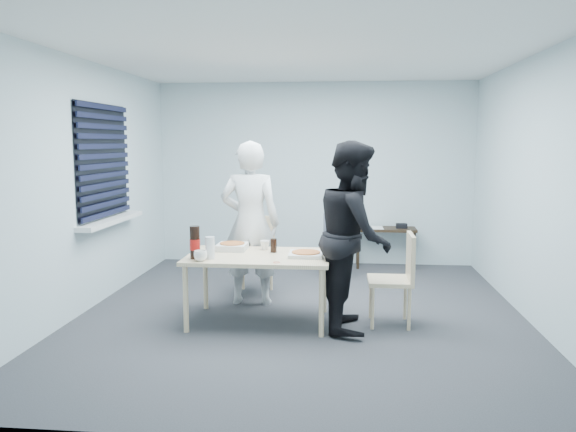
# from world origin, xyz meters

# --- Properties ---
(room) EXTENTS (5.00, 5.00, 5.00)m
(room) POSITION_xyz_m (-2.20, 0.40, 1.44)
(room) COLOR #2F2F34
(room) RESTS_ON ground
(dining_table) EXTENTS (1.37, 0.87, 0.67)m
(dining_table) POSITION_xyz_m (-0.39, -0.29, 0.61)
(dining_table) COLOR beige
(dining_table) RESTS_ON ground
(chair_far) EXTENTS (0.42, 0.42, 0.89)m
(chair_far) POSITION_xyz_m (-0.60, 0.81, 0.51)
(chair_far) COLOR beige
(chair_far) RESTS_ON ground
(chair_right) EXTENTS (0.42, 0.42, 0.89)m
(chair_right) POSITION_xyz_m (0.96, -0.25, 0.51)
(chair_right) COLOR beige
(chair_right) RESTS_ON ground
(person_white) EXTENTS (0.65, 0.42, 1.77)m
(person_white) POSITION_xyz_m (-0.58, 0.34, 0.89)
(person_white) COLOR silver
(person_white) RESTS_ON ground
(person_black) EXTENTS (0.47, 0.86, 1.77)m
(person_black) POSITION_xyz_m (0.52, -0.37, 0.89)
(person_black) COLOR black
(person_black) RESTS_ON ground
(side_table) EXTENTS (0.84, 0.37, 0.56)m
(side_table) POSITION_xyz_m (1.01, 2.28, 0.48)
(side_table) COLOR #2E2214
(side_table) RESTS_ON ground
(stool) EXTENTS (0.33, 0.33, 0.46)m
(stool) POSITION_xyz_m (0.30, 1.62, 0.34)
(stool) COLOR black
(stool) RESTS_ON ground
(backpack) EXTENTS (0.27, 0.20, 0.38)m
(backpack) POSITION_xyz_m (0.30, 1.60, 0.64)
(backpack) COLOR slate
(backpack) RESTS_ON stool
(pizza_box_a) EXTENTS (0.29, 0.29, 0.07)m
(pizza_box_a) POSITION_xyz_m (-0.70, -0.07, 0.70)
(pizza_box_a) COLOR silver
(pizza_box_a) RESTS_ON dining_table
(pizza_box_b) EXTENTS (0.32, 0.32, 0.05)m
(pizza_box_b) POSITION_xyz_m (0.07, -0.31, 0.69)
(pizza_box_b) COLOR silver
(pizza_box_b) RESTS_ON dining_table
(mug_a) EXTENTS (0.17, 0.17, 0.10)m
(mug_a) POSITION_xyz_m (-0.89, -0.63, 0.72)
(mug_a) COLOR white
(mug_a) RESTS_ON dining_table
(mug_b) EXTENTS (0.10, 0.10, 0.09)m
(mug_b) POSITION_xyz_m (-0.37, -0.02, 0.72)
(mug_b) COLOR white
(mug_b) RESTS_ON dining_table
(cola_glass) EXTENTS (0.08, 0.08, 0.14)m
(cola_glass) POSITION_xyz_m (-0.27, -0.16, 0.74)
(cola_glass) COLOR black
(cola_glass) RESTS_ON dining_table
(soda_bottle) EXTENTS (0.10, 0.10, 0.31)m
(soda_bottle) POSITION_xyz_m (-0.96, -0.53, 0.82)
(soda_bottle) COLOR black
(soda_bottle) RESTS_ON dining_table
(plastic_cups) EXTENTS (0.11, 0.11, 0.21)m
(plastic_cups) POSITION_xyz_m (-0.82, -0.52, 0.77)
(plastic_cups) COLOR silver
(plastic_cups) RESTS_ON dining_table
(rubber_band) EXTENTS (0.07, 0.07, 0.00)m
(rubber_band) POSITION_xyz_m (-0.18, -0.63, 0.67)
(rubber_band) COLOR red
(rubber_band) RESTS_ON dining_table
(papers) EXTENTS (0.24, 0.32, 0.01)m
(papers) POSITION_xyz_m (0.86, 2.27, 0.56)
(papers) COLOR white
(papers) RESTS_ON side_table
(black_box) EXTENTS (0.15, 0.11, 0.06)m
(black_box) POSITION_xyz_m (1.23, 2.27, 0.59)
(black_box) COLOR black
(black_box) RESTS_ON side_table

